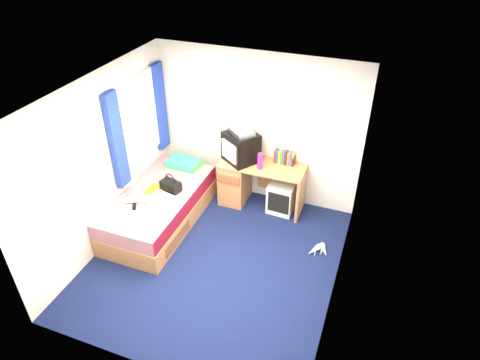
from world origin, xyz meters
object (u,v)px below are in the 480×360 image
at_px(pillow, 184,163).
at_px(white_heels, 319,250).
at_px(bed, 160,208).
at_px(picture_frame, 293,161).
at_px(handbag, 171,185).
at_px(towel, 161,201).
at_px(storage_cube, 282,197).
at_px(pink_water_bottle, 260,162).
at_px(crt_tv, 241,147).
at_px(vcr, 241,131).
at_px(water_bottle, 133,201).
at_px(remote_control, 134,206).
at_px(aerosol_can, 257,156).
at_px(desk, 246,180).
at_px(magazine, 155,189).
at_px(colour_swatch_fan, 139,221).

relative_size(pillow, white_heels, 1.60).
distance_m(bed, picture_frame, 2.13).
relative_size(handbag, towel, 1.02).
relative_size(storage_cube, pink_water_bottle, 2.01).
bearing_deg(crt_tv, vcr, 90.00).
relative_size(crt_tv, handbag, 1.87).
height_order(water_bottle, remote_control, water_bottle).
relative_size(vcr, aerosol_can, 2.25).
distance_m(desk, storage_cube, 0.63).
xyz_separation_m(desk, towel, (-0.83, -1.18, 0.19)).
bearing_deg(picture_frame, handbag, -145.79).
height_order(aerosol_can, water_bottle, aerosol_can).
xyz_separation_m(pink_water_bottle, water_bottle, (-1.49, -1.17, -0.30)).
height_order(aerosol_can, magazine, aerosol_can).
distance_m(bed, water_bottle, 0.50).
height_order(pillow, aerosol_can, aerosol_can).
bearing_deg(white_heels, crt_tv, 151.58).
distance_m(pink_water_bottle, colour_swatch_fan, 1.95).
bearing_deg(desk, vcr, 177.23).
bearing_deg(magazine, storage_cube, 27.38).
bearing_deg(desk, remote_control, -130.31).
distance_m(storage_cube, crt_tv, 1.01).
xyz_separation_m(magazine, water_bottle, (-0.13, -0.39, 0.03)).
bearing_deg(magazine, aerosol_can, 37.87).
bearing_deg(aerosol_can, bed, -138.74).
bearing_deg(handbag, magazine, -146.11).
xyz_separation_m(remote_control, white_heels, (2.53, 0.58, -0.51)).
relative_size(desk, pink_water_bottle, 5.35).
distance_m(desk, remote_control, 1.80).
xyz_separation_m(pillow, vcr, (0.91, 0.16, 0.65)).
xyz_separation_m(pink_water_bottle, aerosol_can, (-0.11, 0.19, -0.04)).
relative_size(picture_frame, pink_water_bottle, 0.58).
distance_m(storage_cube, vcr, 1.22).
height_order(desk, towel, desk).
bearing_deg(remote_control, crt_tv, 21.56).
relative_size(water_bottle, remote_control, 1.25).
relative_size(pink_water_bottle, handbag, 0.73).
distance_m(bed, vcr, 1.67).
height_order(storage_cube, crt_tv, crt_tv).
height_order(bed, picture_frame, picture_frame).
distance_m(vcr, white_heels, 2.05).
bearing_deg(handbag, white_heels, 16.02).
relative_size(vcr, magazine, 1.36).
bearing_deg(water_bottle, vcr, 48.57).
relative_size(bed, pink_water_bottle, 8.23).
xyz_separation_m(towel, magazine, (-0.26, 0.27, -0.05)).
xyz_separation_m(pink_water_bottle, handbag, (-1.13, -0.71, -0.25)).
height_order(desk, storage_cube, desk).
bearing_deg(water_bottle, magazine, 71.38).
height_order(picture_frame, handbag, picture_frame).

